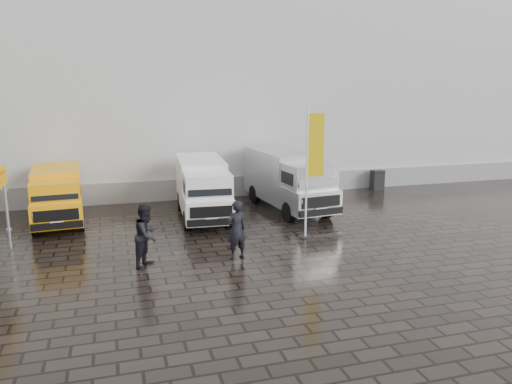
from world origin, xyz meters
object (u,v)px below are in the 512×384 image
Objects in this scene: van_silver at (288,181)px; person_tent at (147,235)px; wheelie_bin at (377,180)px; person_front at (236,230)px; flagpole at (312,167)px; van_yellow at (57,197)px; van_white at (203,190)px.

van_silver reaches higher than person_tent.
wheelie_bin is 12.74m from person_front.
flagpole is 6.27m from person_tent.
van_yellow reaches higher than wheelie_bin.
van_white reaches higher than person_tent.
person_front is (-3.74, -5.56, -0.31)m from van_silver.
person_tent is (-6.51, -5.39, -0.30)m from van_silver.
flagpole reaches higher than wheelie_bin.
flagpole is 2.45× the size of person_front.
van_white is at bearing -104.07° from person_front.
van_silver is (9.56, -0.44, 0.19)m from van_yellow.
wheelie_bin is at bearing -25.19° from person_tent.
van_silver reaches higher than wheelie_bin.
person_tent is at bearing -66.31° from van_yellow.
van_yellow is at bearing 59.57° from person_tent.
wheelie_bin is (15.53, 2.23, -0.56)m from van_yellow.
wheelie_bin is at bearing 17.97° from van_silver.
wheelie_bin is at bearing 20.60° from van_white.
flagpole reaches higher than person_tent.
van_silver is 8.46m from person_tent.
van_yellow is 0.85× the size of van_white.
van_white is 1.18× the size of flagpole.
person_tent is (-12.48, -8.06, 0.45)m from wheelie_bin.
van_silver is at bearing -150.67° from wheelie_bin.
van_white is 5.76m from person_tent.
van_white is 5.31× the size of wheelie_bin.
van_yellow is 1.00× the size of flagpole.
flagpole reaches higher than van_silver.
van_yellow is at bearing -166.59° from wheelie_bin.
flagpole is at bearing -104.51° from van_silver.
flagpole reaches higher than van_yellow.
van_silver is at bearing -6.55° from van_yellow.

